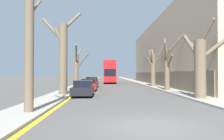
{
  "coord_description": "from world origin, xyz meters",
  "views": [
    {
      "loc": [
        -1.72,
        -8.14,
        1.98
      ],
      "look_at": [
        -0.38,
        32.14,
        2.63
      ],
      "focal_mm": 35.0,
      "sensor_mm": 36.0,
      "label": 1
    }
  ],
  "objects": [
    {
      "name": "street_tree_right_2",
      "position": [
        5.47,
        23.96,
        2.88
      ],
      "size": [
        2.53,
        3.28,
        6.22
      ],
      "color": "brown",
      "rests_on": "ground"
    },
    {
      "name": "parked_car_1",
      "position": [
        -3.62,
        17.75,
        0.65
      ],
      "size": [
        1.84,
        4.57,
        1.35
      ],
      "color": "maroon",
      "rests_on": "ground"
    },
    {
      "name": "street_tree_right_1",
      "position": [
        5.37,
        16.26,
        2.87
      ],
      "size": [
        2.33,
        4.1,
        6.39
      ],
      "color": "brown",
      "rests_on": "ground"
    },
    {
      "name": "double_decker_bus",
      "position": [
        -0.75,
        37.25,
        2.55
      ],
      "size": [
        2.44,
        10.24,
        4.5
      ],
      "color": "red",
      "rests_on": "ground"
    },
    {
      "name": "street_tree_left_0",
      "position": [
        -5.44,
        2.66,
        4.06
      ],
      "size": [
        2.13,
        3.88,
        9.42
      ],
      "color": "brown",
      "rests_on": "ground"
    },
    {
      "name": "ground_plane",
      "position": [
        0.0,
        0.0,
        0.0
      ],
      "size": [
        300.0,
        300.0,
        0.0
      ],
      "primitive_type": "plane",
      "color": "#4C4947"
    },
    {
      "name": "parked_car_2",
      "position": [
        -3.62,
        24.4,
        0.68
      ],
      "size": [
        1.85,
        4.21,
        1.44
      ],
      "color": "maroon",
      "rests_on": "ground"
    },
    {
      "name": "building_facade_right",
      "position": [
        11.91,
        30.1,
        5.57
      ],
      "size": [
        10.08,
        43.8,
        11.16
      ],
      "color": "tan",
      "rests_on": "ground"
    },
    {
      "name": "street_tree_left_2",
      "position": [
        -5.5,
        21.41,
        2.64
      ],
      "size": [
        2.11,
        4.07,
        5.66
      ],
      "color": "brown",
      "rests_on": "ground"
    },
    {
      "name": "kerb_line_stripe",
      "position": [
        -4.52,
        50.0,
        0.0
      ],
      "size": [
        0.24,
        120.0,
        0.01
      ],
      "primitive_type": "cube",
      "color": "yellow",
      "rests_on": "ground"
    },
    {
      "name": "parked_car_0",
      "position": [
        -3.62,
        11.16,
        0.65
      ],
      "size": [
        1.75,
        3.93,
        1.37
      ],
      "color": "black",
      "rests_on": "ground"
    },
    {
      "name": "sidewalk_left",
      "position": [
        -5.81,
        50.0,
        0.06
      ],
      "size": [
        2.23,
        120.0,
        0.12
      ],
      "primitive_type": "cube",
      "color": "gray",
      "rests_on": "ground"
    },
    {
      "name": "street_tree_left_1",
      "position": [
        -5.56,
        11.94,
        3.62
      ],
      "size": [
        3.88,
        1.59,
        7.81
      ],
      "color": "brown",
      "rests_on": "ground"
    },
    {
      "name": "sidewalk_right",
      "position": [
        5.81,
        50.0,
        0.06
      ],
      "size": [
        2.23,
        120.0,
        0.12
      ],
      "primitive_type": "cube",
      "color": "gray",
      "rests_on": "ground"
    },
    {
      "name": "street_tree_right_0",
      "position": [
        5.6,
        8.27,
        2.68
      ],
      "size": [
        3.45,
        3.99,
        5.98
      ],
      "color": "brown",
      "rests_on": "ground"
    }
  ]
}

